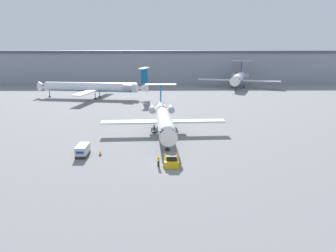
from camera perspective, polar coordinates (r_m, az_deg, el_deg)
ground_plane at (r=49.16m, az=0.17°, el=-6.91°), size 600.00×600.00×0.00m
terminal_building at (r=166.33m, az=-0.44°, el=10.31°), size 180.00×16.80×15.69m
airplane_main at (r=65.99m, az=-0.76°, el=1.27°), size 25.19×28.27×8.79m
pushback_tug at (r=49.43m, az=0.60°, el=-6.00°), size 2.14×4.21×1.75m
luggage_cart at (r=54.95m, az=-14.64°, el=-4.14°), size 1.70×3.69×1.81m
worker_near_tug at (r=48.49m, az=-1.68°, el=-6.02°), size 0.40×0.25×1.80m
traffic_cone_left at (r=54.73m, az=-11.73°, el=-4.64°), size 0.52×0.52×0.78m
airplane_parked_far_left at (r=116.50m, az=-12.79°, el=6.61°), size 39.48×31.86×10.57m
airplane_parked_far_right at (r=146.38m, az=12.14°, el=8.12°), size 34.38×28.62×11.25m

